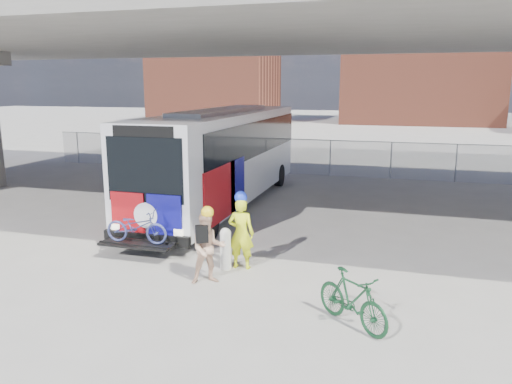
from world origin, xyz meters
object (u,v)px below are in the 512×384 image
at_px(bollard, 226,247).
at_px(cyclist_hivis, 241,231).
at_px(cyclist_tan, 208,247).
at_px(bike_parked, 352,299).
at_px(bus, 223,151).

xyz_separation_m(bollard, cyclist_hivis, (0.36, 0.17, 0.39)).
xyz_separation_m(cyclist_hivis, cyclist_tan, (-0.43, -1.15, -0.09)).
distance_m(cyclist_tan, bike_parked, 3.67).
bearing_deg(bus, cyclist_hivis, -66.13).
xyz_separation_m(bollard, bike_parked, (3.37, -2.20, -0.02)).
height_order(cyclist_hivis, bike_parked, cyclist_hivis).
height_order(cyclist_tan, bike_parked, cyclist_tan).
bearing_deg(bus, bollard, -69.40).
relative_size(cyclist_hivis, cyclist_tan, 1.08).
bearing_deg(bus, cyclist_tan, -72.39).
bearing_deg(cyclist_hivis, bike_parked, 139.77).
distance_m(cyclist_hivis, bike_parked, 3.86).
relative_size(bollard, bike_parked, 0.58).
distance_m(bus, cyclist_tan, 7.95).
height_order(bollard, cyclist_hivis, cyclist_hivis).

